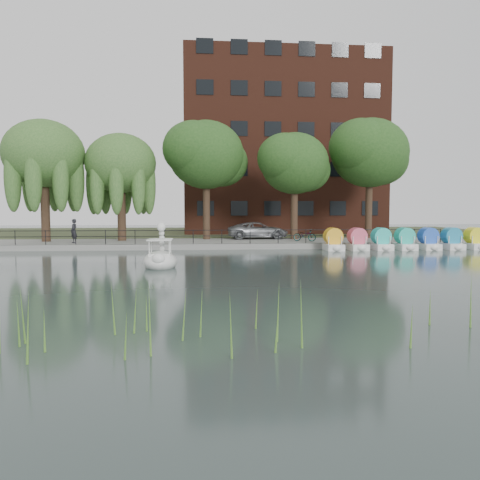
{
  "coord_description": "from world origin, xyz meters",
  "views": [
    {
      "loc": [
        -1.49,
        -19.45,
        2.95
      ],
      "look_at": [
        0.5,
        4.0,
        1.3
      ],
      "focal_mm": 35.0,
      "sensor_mm": 36.0,
      "label": 1
    }
  ],
  "objects": [
    {
      "name": "ground_plane",
      "position": [
        0.0,
        0.0,
        0.0
      ],
      "size": [
        120.0,
        120.0,
        0.0
      ],
      "primitive_type": "plane",
      "color": "#3B4948"
    },
    {
      "name": "promenade",
      "position": [
        0.0,
        16.0,
        0.2
      ],
      "size": [
        40.0,
        6.0,
        0.4
      ],
      "primitive_type": "cube",
      "color": "gray",
      "rests_on": "ground_plane"
    },
    {
      "name": "kerb",
      "position": [
        0.0,
        13.05,
        0.2
      ],
      "size": [
        40.0,
        0.25,
        0.4
      ],
      "primitive_type": "cube",
      "color": "gray",
      "rests_on": "ground_plane"
    },
    {
      "name": "land_strip",
      "position": [
        0.0,
        30.0,
        0.18
      ],
      "size": [
        60.0,
        22.0,
        0.36
      ],
      "primitive_type": "cube",
      "color": "#47512D",
      "rests_on": "ground_plane"
    },
    {
      "name": "railing",
      "position": [
        0.0,
        13.25,
        1.15
      ],
      "size": [
        32.0,
        0.05,
        1.0
      ],
      "color": "black",
      "rests_on": "promenade"
    },
    {
      "name": "apartment_building",
      "position": [
        7.0,
        29.97,
        9.36
      ],
      "size": [
        20.0,
        10.07,
        18.0
      ],
      "color": "#4C1E16",
      "rests_on": "land_strip"
    },
    {
      "name": "willow_left",
      "position": [
        -13.0,
        16.5,
        6.87
      ],
      "size": [
        5.88,
        5.88,
        9.01
      ],
      "color": "#473323",
      "rests_on": "promenade"
    },
    {
      "name": "willow_mid",
      "position": [
        -7.5,
        17.0,
        6.25
      ],
      "size": [
        5.32,
        5.32,
        8.15
      ],
      "color": "#473323",
      "rests_on": "promenade"
    },
    {
      "name": "broadleaf_center",
      "position": [
        -1.0,
        18.0,
        7.06
      ],
      "size": [
        6.0,
        6.0,
        9.25
      ],
      "color": "#473323",
      "rests_on": "promenade"
    },
    {
      "name": "broadleaf_right",
      "position": [
        6.0,
        17.5,
        6.39
      ],
      "size": [
        5.4,
        5.4,
        8.32
      ],
      "color": "#473323",
      "rests_on": "promenade"
    },
    {
      "name": "broadleaf_far",
      "position": [
        12.5,
        18.5,
        7.4
      ],
      "size": [
        6.3,
        6.3,
        9.71
      ],
      "color": "#473323",
      "rests_on": "promenade"
    },
    {
      "name": "minivan",
      "position": [
        3.17,
        18.18,
        1.18
      ],
      "size": [
        2.96,
        5.75,
        1.55
      ],
      "primitive_type": "imported",
      "rotation": [
        0.0,
        0.0,
        1.64
      ],
      "color": "gray",
      "rests_on": "promenade"
    },
    {
      "name": "bicycle",
      "position": [
        6.33,
        15.12,
        0.9
      ],
      "size": [
        1.29,
        1.81,
        1.0
      ],
      "primitive_type": "imported",
      "rotation": [
        0.0,
        0.0,
        1.12
      ],
      "color": "gray",
      "rests_on": "promenade"
    },
    {
      "name": "pedestrian",
      "position": [
        -10.48,
        14.66,
        1.39
      ],
      "size": [
        0.84,
        0.85,
        1.98
      ],
      "primitive_type": "imported",
      "rotation": [
        0.0,
        0.0,
        5.47
      ],
      "color": "black",
      "rests_on": "promenade"
    },
    {
      "name": "swan_boat",
      "position": [
        -3.47,
        3.73,
        0.48
      ],
      "size": [
        1.64,
        2.7,
        2.18
      ],
      "rotation": [
        0.0,
        0.0,
        0.01
      ],
      "color": "white",
      "rests_on": "ground_plane"
    },
    {
      "name": "pedal_boat_row",
      "position": [
        12.71,
        11.92,
        0.61
      ],
      "size": [
        11.35,
        1.7,
        1.4
      ],
      "color": "white",
      "rests_on": "ground_plane"
    },
    {
      "name": "reed_bank",
      "position": [
        2.0,
        -9.5,
        0.6
      ],
      "size": [
        24.0,
        2.4,
        1.2
      ],
      "color": "#669938",
      "rests_on": "ground_plane"
    }
  ]
}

